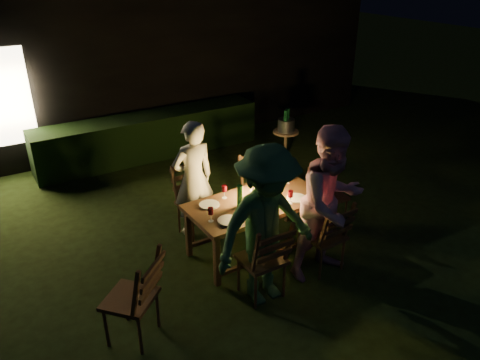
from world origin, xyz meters
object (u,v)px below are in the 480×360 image
dining_table (257,206)px  chair_far_left (197,213)px  person_opp_right (331,203)px  person_opp_left (266,227)px  bottle_table (240,196)px  side_table (286,135)px  chair_end (328,205)px  chair_far_right (257,196)px  chair_near_left (262,272)px  person_house_side (193,179)px  bottle_bucket_b (287,121)px  chair_near_right (324,248)px  bottle_bucket_a (285,124)px  chair_spare (134,312)px  lantern (258,187)px  ice_bucket (286,125)px

dining_table → chair_far_left: (-0.47, 0.76, -0.34)m
person_opp_right → person_opp_left: bearing=180.0°
bottle_table → side_table: (2.22, 2.07, -0.31)m
chair_end → side_table: 2.18m
chair_far_right → chair_near_left: bearing=61.9°
person_house_side → side_table: size_ratio=2.60×
chair_near_left → bottle_bucket_b: bearing=50.2°
chair_near_right → side_table: chair_near_right is taller
chair_near_left → bottle_bucket_a: bearing=50.5°
bottle_table → bottle_bucket_a: bearing=43.0°
chair_near_right → person_opp_left: 1.09m
person_opp_left → bottle_bucket_b: (2.45, 2.93, -0.14)m
person_opp_left → bottle_table: 0.85m
chair_far_right → dining_table: bearing=59.3°
chair_spare → chair_near_left: bearing=-46.9°
chair_far_right → person_opp_right: size_ratio=0.50×
side_table → bottle_bucket_b: (0.05, 0.04, 0.23)m
person_house_side → bottle_bucket_a: 2.69m
chair_far_right → person_opp_right: (-0.06, -1.59, 0.64)m
chair_end → person_house_side: size_ratio=0.58×
chair_spare → bottle_bucket_a: (3.79, 2.69, 0.46)m
lantern → side_table: size_ratio=0.57×
lantern → bottle_bucket_b: lantern is taller
lantern → dining_table: bearing=-133.6°
dining_table → chair_spare: bearing=-161.9°
ice_bucket → bottle_bucket_a: bottle_bucket_a is taller
chair_spare → person_opp_right: 2.42m
dining_table → ice_bucket: size_ratio=5.82×
person_opp_right → side_table: size_ratio=3.00×
person_opp_right → side_table: bearing=60.9°
chair_far_right → side_table: bearing=-134.9°
chair_end → person_house_side: (-1.70, 0.78, 0.52)m
ice_bucket → bottle_table: bearing=-137.1°
person_opp_left → dining_table: bearing=61.2°
dining_table → lantern: size_ratio=4.99×
person_opp_right → bottle_table: person_opp_right is taller
dining_table → bottle_table: bearing=-180.0°
chair_near_right → person_house_side: person_house_side is taller
bottle_table → bottle_bucket_a: size_ratio=0.88×
bottle_bucket_b → side_table: bearing=-141.3°
chair_near_right → side_table: bearing=59.3°
chair_far_left → bottle_table: 0.97m
chair_spare → chair_far_right: bearing=-11.1°
chair_near_left → person_opp_right: person_opp_right is taller
chair_far_right → chair_far_left: bearing=4.8°
chair_end → person_opp_left: bearing=-58.9°
chair_far_right → bottle_table: bearing=48.8°
dining_table → chair_near_right: 0.96m
person_opp_right → bottle_bucket_b: bearing=60.5°
chair_near_left → ice_bucket: chair_near_left is taller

